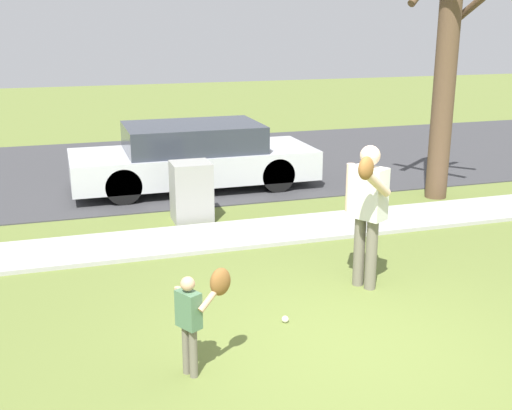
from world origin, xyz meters
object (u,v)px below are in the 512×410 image
object	(u,v)px
person_child	(198,307)
street_tree_near	(448,43)
baseball	(285,319)
parked_sedan_silver	(193,156)
utility_cabinet	(191,192)
person_adult	(367,203)

from	to	relation	value
person_child	street_tree_near	distance (m)	7.48
baseball	parked_sedan_silver	xyz separation A→B (m)	(0.26, 5.92, 0.58)
baseball	street_tree_near	size ratio (longest dim) A/B	0.01
baseball	parked_sedan_silver	size ratio (longest dim) A/B	0.02
baseball	street_tree_near	xyz separation A→B (m)	(4.37, 3.93, 2.71)
street_tree_near	baseball	bearing A→B (deg)	-138.02
person_child	utility_cabinet	size ratio (longest dim) A/B	1.06
person_adult	person_child	bearing A→B (deg)	0.52
baseball	street_tree_near	bearing A→B (deg)	41.98
person_child	parked_sedan_silver	distance (m)	6.79
street_tree_near	person_child	bearing A→B (deg)	-139.58
baseball	utility_cabinet	size ratio (longest dim) A/B	0.08
baseball	utility_cabinet	bearing A→B (deg)	93.02
utility_cabinet	parked_sedan_silver	xyz separation A→B (m)	(0.47, 2.03, 0.14)
baseball	street_tree_near	world-z (taller)	street_tree_near
person_adult	utility_cabinet	distance (m)	3.64
person_child	baseball	world-z (taller)	person_child
person_child	parked_sedan_silver	xyz separation A→B (m)	(1.37, 6.65, -0.04)
person_child	utility_cabinet	distance (m)	4.70
person_adult	street_tree_near	world-z (taller)	street_tree_near
person_child	parked_sedan_silver	bearing A→B (deg)	49.30
utility_cabinet	parked_sedan_silver	distance (m)	2.09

